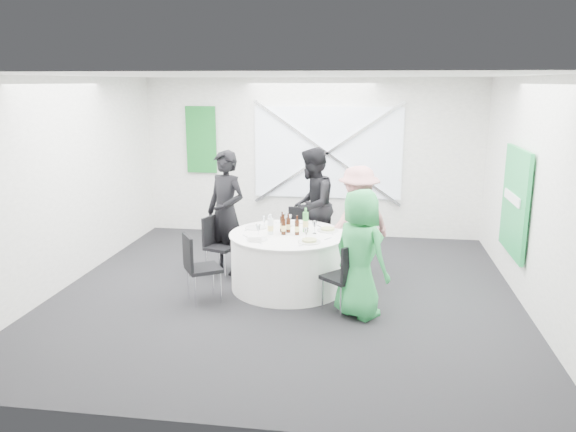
# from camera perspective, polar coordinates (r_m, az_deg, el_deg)

# --- Properties ---
(floor) EXTENTS (6.00, 6.00, 0.00)m
(floor) POSITION_cam_1_polar(r_m,az_deg,el_deg) (7.51, -0.23, -7.79)
(floor) COLOR black
(floor) RESTS_ON ground
(ceiling) EXTENTS (6.00, 6.00, 0.00)m
(ceiling) POSITION_cam_1_polar(r_m,az_deg,el_deg) (7.00, -0.25, 14.09)
(ceiling) COLOR silver
(ceiling) RESTS_ON wall_back
(wall_back) EXTENTS (6.00, 0.00, 6.00)m
(wall_back) POSITION_cam_1_polar(r_m,az_deg,el_deg) (10.06, 2.35, 5.91)
(wall_back) COLOR silver
(wall_back) RESTS_ON floor
(wall_front) EXTENTS (6.00, 0.00, 6.00)m
(wall_front) POSITION_cam_1_polar(r_m,az_deg,el_deg) (4.27, -6.32, -4.72)
(wall_front) COLOR silver
(wall_front) RESTS_ON floor
(wall_left) EXTENTS (0.00, 6.00, 6.00)m
(wall_left) POSITION_cam_1_polar(r_m,az_deg,el_deg) (8.13, -21.68, 3.14)
(wall_left) COLOR silver
(wall_left) RESTS_ON floor
(wall_right) EXTENTS (0.00, 6.00, 6.00)m
(wall_right) POSITION_cam_1_polar(r_m,az_deg,el_deg) (7.31, 23.72, 1.88)
(wall_right) COLOR silver
(wall_right) RESTS_ON floor
(window_panel) EXTENTS (2.60, 0.03, 1.60)m
(window_panel) POSITION_cam_1_polar(r_m,az_deg,el_deg) (9.98, 4.05, 6.41)
(window_panel) COLOR silver
(window_panel) RESTS_ON wall_back
(window_brace_a) EXTENTS (2.63, 0.05, 1.84)m
(window_brace_a) POSITION_cam_1_polar(r_m,az_deg,el_deg) (9.94, 4.03, 6.38)
(window_brace_a) COLOR silver
(window_brace_a) RESTS_ON window_panel
(window_brace_b) EXTENTS (2.63, 0.05, 1.84)m
(window_brace_b) POSITION_cam_1_polar(r_m,az_deg,el_deg) (9.94, 4.03, 6.38)
(window_brace_b) COLOR silver
(window_brace_b) RESTS_ON window_panel
(green_banner) EXTENTS (0.55, 0.04, 1.20)m
(green_banner) POSITION_cam_1_polar(r_m,az_deg,el_deg) (10.38, -8.81, 7.67)
(green_banner) COLOR #156C28
(green_banner) RESTS_ON wall_back
(green_sign) EXTENTS (0.05, 1.20, 1.40)m
(green_sign) POSITION_cam_1_polar(r_m,az_deg,el_deg) (7.90, 22.07, 1.35)
(green_sign) COLOR green
(green_sign) RESTS_ON wall_right
(banquet_table) EXTENTS (1.56, 1.56, 0.76)m
(banquet_table) POSITION_cam_1_polar(r_m,az_deg,el_deg) (7.57, -0.00, -4.56)
(banquet_table) COLOR white
(banquet_table) RESTS_ON floor
(chair_back) EXTENTS (0.39, 0.40, 0.85)m
(chair_back) POSITION_cam_1_polar(r_m,az_deg,el_deg) (8.60, 1.15, -1.54)
(chair_back) COLOR black
(chair_back) RESTS_ON floor
(chair_back_left) EXTENTS (0.50, 0.50, 0.85)m
(chair_back_left) POSITION_cam_1_polar(r_m,az_deg,el_deg) (8.12, -7.24, -2.54)
(chair_back_left) COLOR black
(chair_back_left) RESTS_ON floor
(chair_back_right) EXTENTS (0.63, 0.63, 0.98)m
(chair_back_right) POSITION_cam_1_polar(r_m,az_deg,el_deg) (8.10, 7.07, -1.98)
(chair_back_right) COLOR black
(chair_back_right) RESTS_ON floor
(chair_front_right) EXTENTS (0.56, 0.56, 0.87)m
(chair_front_right) POSITION_cam_1_polar(r_m,az_deg,el_deg) (6.76, 5.94, -5.76)
(chair_front_right) COLOR black
(chair_front_right) RESTS_ON floor
(chair_front_left) EXTENTS (0.56, 0.56, 0.89)m
(chair_front_left) POSITION_cam_1_polar(r_m,az_deg,el_deg) (7.12, -9.22, -4.73)
(chair_front_left) COLOR black
(chair_front_left) RESTS_ON floor
(person_man_back_left) EXTENTS (0.78, 0.68, 1.79)m
(person_man_back_left) POSITION_cam_1_polar(r_m,az_deg,el_deg) (8.12, -6.32, 0.36)
(person_man_back_left) COLOR black
(person_man_back_left) RESTS_ON floor
(person_man_back) EXTENTS (0.60, 0.92, 1.77)m
(person_man_back) POSITION_cam_1_polar(r_m,az_deg,el_deg) (8.58, 2.44, 1.07)
(person_man_back) COLOR black
(person_man_back) RESTS_ON floor
(person_woman_pink) EXTENTS (1.12, 0.98, 1.59)m
(person_woman_pink) POSITION_cam_1_polar(r_m,az_deg,el_deg) (8.00, 7.12, -0.58)
(person_woman_pink) COLOR tan
(person_woman_pink) RESTS_ON floor
(person_woman_green) EXTENTS (0.89, 0.86, 1.54)m
(person_woman_green) POSITION_cam_1_polar(r_m,az_deg,el_deg) (6.62, 7.30, -3.83)
(person_woman_green) COLOR green
(person_woman_green) RESTS_ON floor
(plate_back) EXTENTS (0.26, 0.26, 0.01)m
(plate_back) POSITION_cam_1_polar(r_m,az_deg,el_deg) (7.94, 0.24, -0.79)
(plate_back) COLOR silver
(plate_back) RESTS_ON banquet_table
(plate_back_left) EXTENTS (0.29, 0.29, 0.01)m
(plate_back_left) POSITION_cam_1_polar(r_m,az_deg,el_deg) (7.75, -3.32, -1.18)
(plate_back_left) COLOR silver
(plate_back_left) RESTS_ON banquet_table
(plate_back_right) EXTENTS (0.28, 0.28, 0.04)m
(plate_back_right) POSITION_cam_1_polar(r_m,az_deg,el_deg) (7.61, 4.06, -1.40)
(plate_back_right) COLOR silver
(plate_back_right) RESTS_ON banquet_table
(plate_front_right) EXTENTS (0.29, 0.29, 0.04)m
(plate_front_right) POSITION_cam_1_polar(r_m,az_deg,el_deg) (7.06, 2.18, -2.56)
(plate_front_right) COLOR silver
(plate_front_right) RESTS_ON banquet_table
(plate_front_left) EXTENTS (0.26, 0.26, 0.01)m
(plate_front_left) POSITION_cam_1_polar(r_m,az_deg,el_deg) (7.17, -3.15, -2.38)
(plate_front_left) COLOR silver
(plate_front_left) RESTS_ON banquet_table
(napkin) EXTENTS (0.20, 0.16, 0.05)m
(napkin) POSITION_cam_1_polar(r_m,az_deg,el_deg) (7.13, -3.44, -2.23)
(napkin) COLOR white
(napkin) RESTS_ON plate_front_left
(beer_bottle_a) EXTENTS (0.06, 0.06, 0.28)m
(beer_bottle_a) POSITION_cam_1_polar(r_m,az_deg,el_deg) (7.51, -0.60, -0.83)
(beer_bottle_a) COLOR #38170A
(beer_bottle_a) RESTS_ON banquet_table
(beer_bottle_b) EXTENTS (0.06, 0.06, 0.26)m
(beer_bottle_b) POSITION_cam_1_polar(r_m,az_deg,el_deg) (7.49, 0.03, -0.94)
(beer_bottle_b) COLOR #38170A
(beer_bottle_b) RESTS_ON banquet_table
(beer_bottle_c) EXTENTS (0.06, 0.06, 0.26)m
(beer_bottle_c) POSITION_cam_1_polar(r_m,az_deg,el_deg) (7.37, 0.92, -1.17)
(beer_bottle_c) COLOR #38170A
(beer_bottle_c) RESTS_ON banquet_table
(beer_bottle_d) EXTENTS (0.06, 0.06, 0.28)m
(beer_bottle_d) POSITION_cam_1_polar(r_m,az_deg,el_deg) (7.38, -0.46, -1.09)
(beer_bottle_d) COLOR #38170A
(beer_bottle_d) RESTS_ON banquet_table
(green_water_bottle) EXTENTS (0.08, 0.08, 0.33)m
(green_water_bottle) POSITION_cam_1_polar(r_m,az_deg,el_deg) (7.52, 1.80, -0.63)
(green_water_bottle) COLOR green
(green_water_bottle) RESTS_ON banquet_table
(clear_water_bottle) EXTENTS (0.08, 0.08, 0.27)m
(clear_water_bottle) POSITION_cam_1_polar(r_m,az_deg,el_deg) (7.40, -1.79, -1.08)
(clear_water_bottle) COLOR white
(clear_water_bottle) RESTS_ON banquet_table
(wine_glass_a) EXTENTS (0.07, 0.07, 0.17)m
(wine_glass_a) POSITION_cam_1_polar(r_m,az_deg,el_deg) (7.75, -1.88, -0.26)
(wine_glass_a) COLOR white
(wine_glass_a) RESTS_ON banquet_table
(wine_glass_b) EXTENTS (0.07, 0.07, 0.17)m
(wine_glass_b) POSITION_cam_1_polar(r_m,az_deg,el_deg) (7.08, 1.84, -1.59)
(wine_glass_b) COLOR white
(wine_glass_b) RESTS_ON banquet_table
(wine_glass_c) EXTENTS (0.07, 0.07, 0.17)m
(wine_glass_c) POSITION_cam_1_polar(r_m,az_deg,el_deg) (7.70, -2.43, -0.35)
(wine_glass_c) COLOR white
(wine_glass_c) RESTS_ON banquet_table
(wine_glass_d) EXTENTS (0.07, 0.07, 0.17)m
(wine_glass_d) POSITION_cam_1_polar(r_m,az_deg,el_deg) (7.27, -3.04, -1.20)
(wine_glass_d) COLOR white
(wine_glass_d) RESTS_ON banquet_table
(wine_glass_e) EXTENTS (0.07, 0.07, 0.17)m
(wine_glass_e) POSITION_cam_1_polar(r_m,az_deg,el_deg) (7.44, 2.71, -0.86)
(wine_glass_e) COLOR white
(wine_glass_e) RESTS_ON banquet_table
(wine_glass_f) EXTENTS (0.07, 0.07, 0.17)m
(wine_glass_f) POSITION_cam_1_polar(r_m,az_deg,el_deg) (7.77, 0.16, -0.22)
(wine_glass_f) COLOR white
(wine_glass_f) RESTS_ON banquet_table
(wine_glass_g) EXTENTS (0.07, 0.07, 0.17)m
(wine_glass_g) POSITION_cam_1_polar(r_m,az_deg,el_deg) (7.84, -0.49, -0.09)
(wine_glass_g) COLOR white
(wine_glass_g) RESTS_ON banquet_table
(fork_a) EXTENTS (0.12, 0.12, 0.01)m
(fork_a) POSITION_cam_1_polar(r_m,az_deg,el_deg) (6.94, 1.58, -2.95)
(fork_a) COLOR silver
(fork_a) RESTS_ON banquet_table
(knife_a) EXTENTS (0.10, 0.13, 0.01)m
(knife_a) POSITION_cam_1_polar(r_m,az_deg,el_deg) (7.23, 4.09, -2.30)
(knife_a) COLOR silver
(knife_a) RESTS_ON banquet_table
(fork_b) EXTENTS (0.11, 0.12, 0.01)m
(fork_b) POSITION_cam_1_polar(r_m,az_deg,el_deg) (7.34, -4.35, -2.07)
(fork_b) COLOR silver
(fork_b) RESTS_ON banquet_table
(knife_b) EXTENTS (0.11, 0.12, 0.01)m
(knife_b) POSITION_cam_1_polar(r_m,az_deg,el_deg) (7.04, -2.96, -2.73)
(knife_b) COLOR silver
(knife_b) RESTS_ON banquet_table
(fork_c) EXTENTS (0.08, 0.14, 0.01)m
(fork_c) POSITION_cam_1_polar(r_m,az_deg,el_deg) (7.48, 4.42, -1.77)
(fork_c) COLOR silver
(fork_c) RESTS_ON banquet_table
(knife_c) EXTENTS (0.09, 0.13, 0.01)m
(knife_c) POSITION_cam_1_polar(r_m,az_deg,el_deg) (7.84, 3.13, -1.03)
(knife_c) COLOR silver
(knife_c) RESTS_ON banquet_table
(fork_d) EXTENTS (0.09, 0.14, 0.01)m
(fork_d) POSITION_cam_1_polar(r_m,az_deg,el_deg) (7.92, -2.35, -0.86)
(fork_d) COLOR silver
(fork_d) RESTS_ON banquet_table
(knife_d) EXTENTS (0.08, 0.14, 0.01)m
(knife_d) POSITION_cam_1_polar(r_m,az_deg,el_deg) (7.65, -4.12, -1.42)
(knife_d) COLOR silver
(knife_d) RESTS_ON banquet_table
(fork_e) EXTENTS (0.15, 0.02, 0.01)m
(fork_e) POSITION_cam_1_polar(r_m,az_deg,el_deg) (7.97, 1.62, -0.77)
(fork_e) COLOR silver
(fork_e) RESTS_ON banquet_table
(knife_e) EXTENTS (0.15, 0.02, 0.01)m
(knife_e) POSITION_cam_1_polar(r_m,az_deg,el_deg) (8.01, -0.76, -0.70)
(knife_e) COLOR silver
(knife_e) RESTS_ON banquet_table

